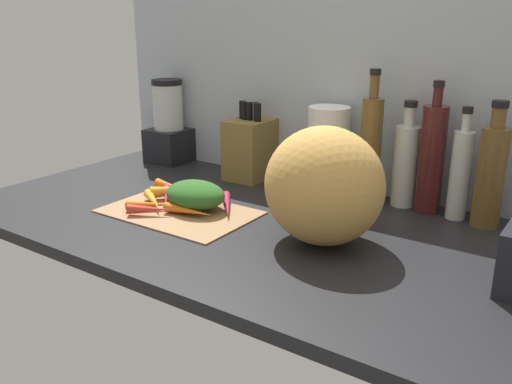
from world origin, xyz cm
name	(u,v)px	position (x,y,z in cm)	size (l,w,h in cm)	color
ground_plane	(278,231)	(0.00, 0.00, -1.50)	(170.00, 80.00, 3.00)	black
wall_back	(351,87)	(0.00, 38.50, 30.00)	(170.00, 3.00, 60.00)	#ADB7C1
cutting_board	(179,211)	(-26.34, -7.06, 0.40)	(39.16, 25.55, 0.80)	#997047
carrot_0	(171,187)	(-39.04, 3.66, 2.12)	(2.65, 2.65, 12.26)	orange
carrot_1	(227,205)	(-16.33, 0.59, 2.00)	(2.40, 2.40, 16.07)	#B2264C
carrot_2	(153,201)	(-34.34, -8.32, 2.16)	(2.72, 2.72, 13.30)	orange
carrot_3	(181,190)	(-33.70, 1.80, 2.55)	(3.49, 3.49, 16.91)	orange
carrot_4	(151,205)	(-32.84, -10.90, 2.00)	(2.41, 2.41, 12.92)	orange
carrot_5	(166,196)	(-34.52, -3.14, 1.89)	(2.18, 2.18, 15.97)	#B2264C
carrot_6	(183,201)	(-27.24, -4.60, 2.41)	(3.22, 3.22, 13.74)	orange
carrot_7	(188,211)	(-21.48, -8.85, 2.02)	(2.45, 2.45, 14.19)	orange
carrot_8	(196,193)	(-29.37, 3.19, 2.03)	(2.45, 2.45, 13.05)	orange
carrot_9	(150,209)	(-30.21, -13.75, 2.10)	(2.60, 2.60, 11.52)	red
carrot_greens_pile	(195,195)	(-23.93, -3.15, 4.40)	(17.00, 13.08, 7.19)	#2D6023
winter_squash	(324,186)	(13.71, -3.01, 13.39)	(27.18, 24.90, 26.78)	gold
knife_block	(252,148)	(-29.31, 30.55, 9.69)	(12.09, 16.57, 24.25)	olive
blender_appliance	(169,127)	(-64.92, 30.90, 12.34)	(13.66, 13.66, 28.72)	black
paper_towel_roll	(328,151)	(-2.10, 29.50, 12.64)	(11.81, 11.81, 25.27)	white
bottle_0	(370,149)	(11.21, 28.15, 15.35)	(5.73, 5.73, 36.42)	brown
bottle_1	(406,163)	(19.79, 32.24, 11.79)	(6.65, 6.65, 28.45)	silver
bottle_2	(431,158)	(26.89, 30.78, 14.53)	(6.47, 6.47, 34.18)	#471919
bottle_3	(460,173)	(34.53, 30.12, 11.98)	(5.07, 5.07, 28.52)	silver
bottle_4	(491,174)	(41.88, 28.81, 13.17)	(6.82, 6.82, 30.76)	brown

